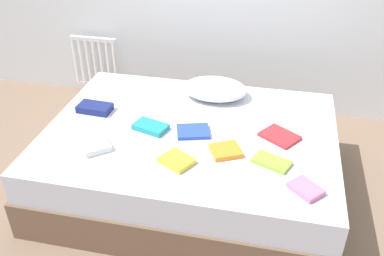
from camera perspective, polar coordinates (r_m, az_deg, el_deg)
ground_plane at (r=3.21m, az=-0.19°, el=-7.72°), size 8.00×8.00×0.00m
bed at (r=3.06m, az=-0.20°, el=-4.18°), size 2.00×1.50×0.50m
radiator at (r=4.35m, az=-12.75°, el=8.59°), size 0.46×0.04×0.51m
pillow at (r=3.29m, az=3.07°, el=5.26°), size 0.50×0.35×0.14m
textbook_orange at (r=2.68m, az=4.51°, el=-3.06°), size 0.24×0.23×0.03m
textbook_red at (r=2.88m, az=11.64°, el=-1.08°), size 0.29×0.28×0.02m
textbook_white at (r=2.78m, az=-12.83°, el=-2.31°), size 0.24×0.24×0.04m
textbook_yellow at (r=2.59m, az=-2.11°, el=-4.35°), size 0.24×0.23×0.03m
textbook_teal at (r=2.92m, az=-5.57°, el=0.16°), size 0.26×0.20×0.04m
textbook_navy at (r=3.19m, az=-12.88°, el=2.63°), size 0.25×0.15×0.05m
textbook_pink at (r=2.47m, az=14.98°, el=-7.87°), size 0.22×0.21×0.03m
textbook_blue at (r=2.87m, az=0.15°, el=-0.47°), size 0.26×0.23×0.02m
textbook_lime at (r=2.63m, az=10.60°, el=-4.47°), size 0.26×0.21×0.02m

